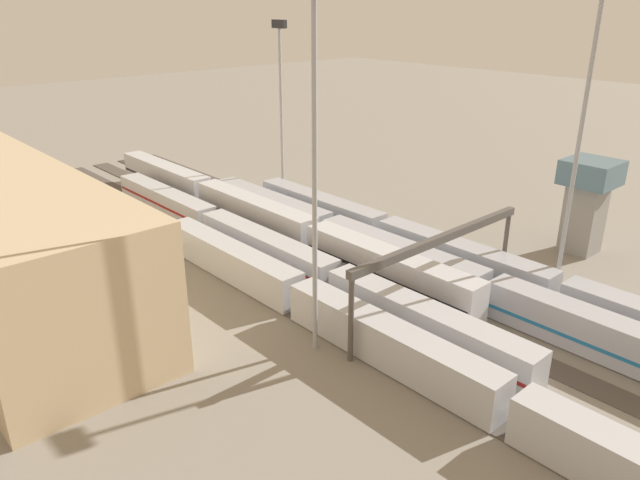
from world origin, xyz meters
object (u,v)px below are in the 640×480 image
object	(u,v)px
signal_gantry	(440,248)
train_on_track_2	(254,216)
light_mast_1	(314,137)
light_mast_0	(584,111)
train_on_track_3	(266,249)
light_mast_2	(281,88)
control_tower	(587,199)
train_on_track_4	(388,343)
train_on_track_1	(471,285)
train_on_track_0	(547,289)

from	to	relation	value
signal_gantry	train_on_track_2	bearing A→B (deg)	0.00
light_mast_1	signal_gantry	distance (m)	18.17
light_mast_0	train_on_track_3	bearing A→B (deg)	32.53
train_on_track_2	light_mast_2	xyz separation A→B (m)	(11.04, -13.86, 14.64)
train_on_track_3	light_mast_2	bearing A→B (deg)	-43.17
train_on_track_2	light_mast_0	xyz separation A→B (m)	(-36.80, -12.69, 17.33)
light_mast_2	signal_gantry	world-z (taller)	light_mast_2
light_mast_1	signal_gantry	size ratio (longest dim) A/B	1.25
light_mast_2	signal_gantry	bearing A→B (deg)	161.61
light_mast_2	control_tower	size ratio (longest dim) A/B	2.29
light_mast_0	light_mast_2	xyz separation A→B (m)	(47.84, -1.18, -2.69)
light_mast_0	signal_gantry	size ratio (longest dim) A/B	1.28
light_mast_2	control_tower	bearing A→B (deg)	-162.95
light_mast_0	control_tower	size ratio (longest dim) A/B	2.71
train_on_track_2	light_mast_1	distance (m)	34.41
train_on_track_4	train_on_track_1	bearing A→B (deg)	-83.06
train_on_track_2	train_on_track_4	bearing A→B (deg)	163.21
light_mast_2	control_tower	xyz separation A→B (m)	(-43.39, -13.30, -10.27)
light_mast_2	train_on_track_0	bearing A→B (deg)	175.41
signal_gantry	train_on_track_3	bearing A→B (deg)	13.04
light_mast_2	control_tower	world-z (taller)	light_mast_2
train_on_track_0	light_mast_0	size ratio (longest dim) A/B	2.83
train_on_track_1	train_on_track_0	world-z (taller)	same
train_on_track_2	light_mast_2	bearing A→B (deg)	-51.47
train_on_track_4	light_mast_1	world-z (taller)	light_mast_1
train_on_track_2	signal_gantry	world-z (taller)	signal_gantry
train_on_track_0	light_mast_1	world-z (taller)	light_mast_1
train_on_track_2	train_on_track_0	size ratio (longest dim) A/B	0.79
signal_gantry	control_tower	bearing A→B (deg)	-93.56
light_mast_0	train_on_track_1	bearing A→B (deg)	54.53
train_on_track_0	signal_gantry	distance (m)	13.04
train_on_track_4	light_mast_0	xyz separation A→B (m)	(-3.65, -22.69, 17.92)
train_on_track_2	light_mast_1	bearing A→B (deg)	154.30
light_mast_1	light_mast_2	xyz separation A→B (m)	(38.01, -26.84, -2.34)
train_on_track_4	light_mast_1	xyz separation A→B (m)	(6.18, 2.98, 17.57)
train_on_track_2	light_mast_1	world-z (taller)	light_mast_1
light_mast_0	train_on_track_0	bearing A→B (deg)	96.62
light_mast_1	light_mast_2	size ratio (longest dim) A/B	1.16
train_on_track_3	signal_gantry	xyz separation A→B (m)	(-21.59, -5.00, 5.41)
train_on_track_3	train_on_track_2	bearing A→B (deg)	-28.88
train_on_track_3	light_mast_2	size ratio (longest dim) A/B	2.64
train_on_track_2	train_on_track_1	bearing A→B (deg)	-170.93
train_on_track_2	train_on_track_3	distance (m)	10.37
light_mast_1	control_tower	xyz separation A→B (m)	(-5.38, -40.15, -12.61)
light_mast_2	signal_gantry	size ratio (longest dim) A/B	1.08
train_on_track_0	train_on_track_2	bearing A→B (deg)	15.08
light_mast_0	light_mast_2	bearing A→B (deg)	-1.41
train_on_track_3	light_mast_1	world-z (taller)	light_mast_1
signal_gantry	control_tower	distance (m)	27.22
train_on_track_1	train_on_track_4	xyz separation A→B (m)	(-1.83, 15.00, -0.05)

